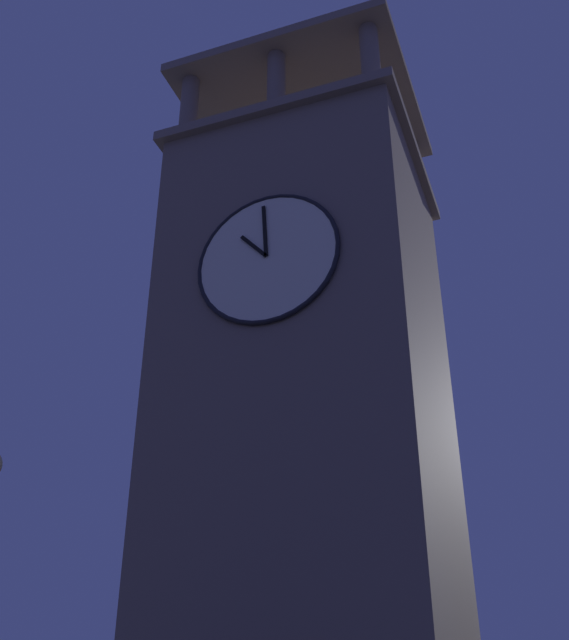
# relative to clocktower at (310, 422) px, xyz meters

# --- Properties ---
(clocktower) EXTENTS (9.05, 8.54, 28.73)m
(clocktower) POSITION_rel_clocktower_xyz_m (0.00, 0.00, 0.00)
(clocktower) COLOR #75665B
(clocktower) RESTS_ON ground_plane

